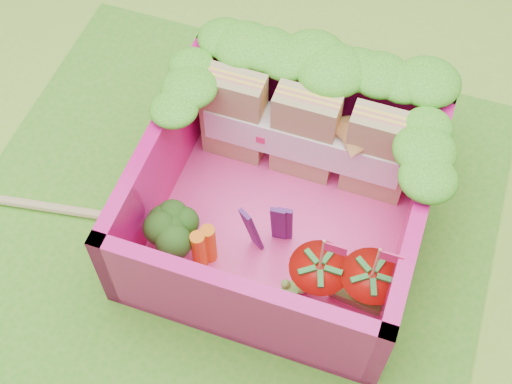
{
  "coord_description": "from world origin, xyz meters",
  "views": [
    {
      "loc": [
        0.73,
        -1.61,
        3.14
      ],
      "look_at": [
        0.13,
        0.13,
        0.28
      ],
      "focal_mm": 50.0,
      "sensor_mm": 36.0,
      "label": 1
    }
  ],
  "objects_px": {
    "bento_box": "(282,197)",
    "strawberry_right": "(368,289)",
    "chopsticks": "(22,203)",
    "sandwich_stack": "(306,135)",
    "strawberry_left": "(318,281)",
    "broccoli": "(171,229)"
  },
  "relations": [
    {
      "from": "sandwich_stack",
      "to": "strawberry_left",
      "type": "bearing_deg",
      "value": -68.27
    },
    {
      "from": "bento_box",
      "to": "strawberry_right",
      "type": "height_order",
      "value": "strawberry_right"
    },
    {
      "from": "strawberry_right",
      "to": "broccoli",
      "type": "bearing_deg",
      "value": -178.32
    },
    {
      "from": "strawberry_right",
      "to": "chopsticks",
      "type": "distance_m",
      "value": 1.79
    },
    {
      "from": "sandwich_stack",
      "to": "strawberry_left",
      "type": "height_order",
      "value": "sandwich_stack"
    },
    {
      "from": "sandwich_stack",
      "to": "chopsticks",
      "type": "distance_m",
      "value": 1.48
    },
    {
      "from": "bento_box",
      "to": "chopsticks",
      "type": "xyz_separation_m",
      "value": [
        -1.28,
        -0.32,
        -0.25
      ]
    },
    {
      "from": "strawberry_left",
      "to": "strawberry_right",
      "type": "distance_m",
      "value": 0.23
    },
    {
      "from": "broccoli",
      "to": "strawberry_right",
      "type": "bearing_deg",
      "value": 1.68
    },
    {
      "from": "strawberry_right",
      "to": "bento_box",
      "type": "bearing_deg",
      "value": 149.9
    },
    {
      "from": "broccoli",
      "to": "chopsticks",
      "type": "distance_m",
      "value": 0.87
    },
    {
      "from": "bento_box",
      "to": "strawberry_left",
      "type": "relative_size",
      "value": 2.53
    },
    {
      "from": "strawberry_right",
      "to": "chopsticks",
      "type": "height_order",
      "value": "strawberry_right"
    },
    {
      "from": "bento_box",
      "to": "sandwich_stack",
      "type": "xyz_separation_m",
      "value": [
        0.01,
        0.35,
        0.05
      ]
    },
    {
      "from": "bento_box",
      "to": "chopsticks",
      "type": "height_order",
      "value": "bento_box"
    },
    {
      "from": "strawberry_left",
      "to": "bento_box",
      "type": "bearing_deg",
      "value": 130.36
    },
    {
      "from": "sandwich_stack",
      "to": "strawberry_right",
      "type": "height_order",
      "value": "sandwich_stack"
    },
    {
      "from": "strawberry_right",
      "to": "chopsticks",
      "type": "xyz_separation_m",
      "value": [
        -1.79,
        -0.03,
        -0.17
      ]
    },
    {
      "from": "chopsticks",
      "to": "sandwich_stack",
      "type": "bearing_deg",
      "value": 27.28
    },
    {
      "from": "broccoli",
      "to": "strawberry_left",
      "type": "xyz_separation_m",
      "value": [
        0.71,
        -0.01,
        -0.05
      ]
    },
    {
      "from": "broccoli",
      "to": "strawberry_left",
      "type": "height_order",
      "value": "strawberry_left"
    },
    {
      "from": "strawberry_left",
      "to": "strawberry_right",
      "type": "bearing_deg",
      "value": 8.6
    }
  ]
}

